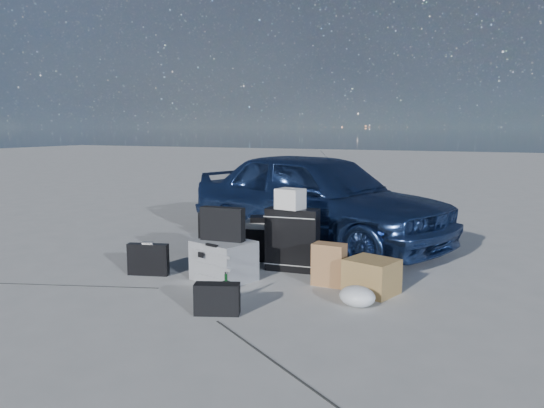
# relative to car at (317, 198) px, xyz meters

# --- Properties ---
(ground) EXTENTS (60.00, 60.00, 0.00)m
(ground) POSITION_rel_car_xyz_m (-0.07, -2.10, -0.59)
(ground) COLOR #A7A6A2
(ground) RESTS_ON ground
(car) EXTENTS (3.73, 2.49, 1.18)m
(car) POSITION_rel_car_xyz_m (0.00, 0.00, 0.00)
(car) COLOR navy
(car) RESTS_ON ground
(pelican_case) EXTENTS (0.63, 0.57, 0.38)m
(pelican_case) POSITION_rel_car_xyz_m (-0.31, -1.84, -0.40)
(pelican_case) COLOR gray
(pelican_case) RESTS_ON ground
(laptop_bag) EXTENTS (0.44, 0.13, 0.32)m
(laptop_bag) POSITION_rel_car_xyz_m (-0.33, -1.83, -0.05)
(laptop_bag) COLOR black
(laptop_bag) RESTS_ON pelican_case
(briefcase) EXTENTS (0.42, 0.20, 0.32)m
(briefcase) POSITION_rel_car_xyz_m (-1.08, -2.00, -0.43)
(briefcase) COLOR black
(briefcase) RESTS_ON ground
(suitcase_left) EXTENTS (0.46, 0.28, 0.56)m
(suitcase_left) POSITION_rel_car_xyz_m (-0.67, -1.28, -0.31)
(suitcase_left) COLOR black
(suitcase_left) RESTS_ON ground
(suitcase_right) EXTENTS (0.55, 0.24, 0.64)m
(suitcase_right) POSITION_rel_car_xyz_m (0.17, -1.26, -0.27)
(suitcase_right) COLOR black
(suitcase_right) RESTS_ON ground
(white_carton) EXTENTS (0.29, 0.25, 0.21)m
(white_carton) POSITION_rel_car_xyz_m (0.15, -1.28, 0.16)
(white_carton) COLOR silver
(white_carton) RESTS_ON suitcase_right
(duffel_bag) EXTENTS (0.76, 0.41, 0.36)m
(duffel_bag) POSITION_rel_car_xyz_m (-0.32, -0.95, -0.41)
(duffel_bag) COLOR black
(duffel_bag) RESTS_ON ground
(flat_box_white) EXTENTS (0.44, 0.36, 0.07)m
(flat_box_white) POSITION_rel_car_xyz_m (-0.32, -0.94, -0.20)
(flat_box_white) COLOR silver
(flat_box_white) RESTS_ON duffel_bag
(flat_box_black) EXTENTS (0.33, 0.29, 0.06)m
(flat_box_black) POSITION_rel_car_xyz_m (-0.30, -0.95, -0.13)
(flat_box_black) COLOR black
(flat_box_black) RESTS_ON flat_box_white
(kraft_bag) EXTENTS (0.30, 0.19, 0.39)m
(kraft_bag) POSITION_rel_car_xyz_m (0.67, -1.60, -0.39)
(kraft_bag) COLOR #A26D46
(kraft_bag) RESTS_ON ground
(cardboard_box) EXTENTS (0.50, 0.47, 0.31)m
(cardboard_box) POSITION_rel_car_xyz_m (1.09, -1.68, -0.44)
(cardboard_box) COLOR olive
(cardboard_box) RESTS_ON ground
(plastic_bag) EXTENTS (0.38, 0.35, 0.17)m
(plastic_bag) POSITION_rel_car_xyz_m (1.06, -2.08, -0.51)
(plastic_bag) COLOR silver
(plastic_bag) RESTS_ON ground
(messenger_bag) EXTENTS (0.38, 0.25, 0.25)m
(messenger_bag) POSITION_rel_car_xyz_m (0.10, -2.70, -0.47)
(messenger_bag) COLOR black
(messenger_bag) RESTS_ON ground
(green_bottle) EXTENTS (0.07, 0.07, 0.26)m
(green_bottle) POSITION_rel_car_xyz_m (0.04, -2.44, -0.46)
(green_bottle) COLOR black
(green_bottle) RESTS_ON ground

